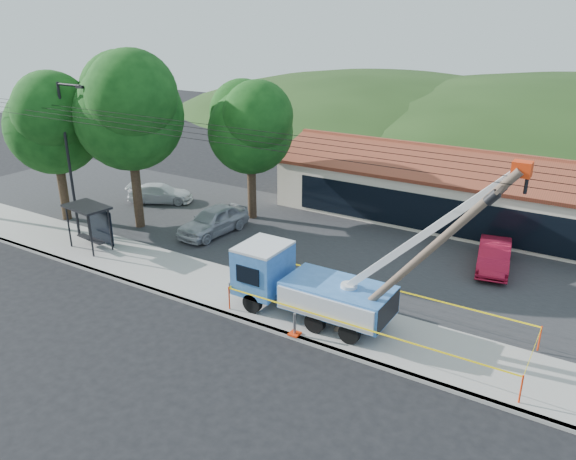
% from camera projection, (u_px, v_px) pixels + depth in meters
% --- Properties ---
extents(ground, '(120.00, 120.00, 0.00)m').
position_uv_depth(ground, '(209.00, 343.00, 22.69)').
color(ground, black).
rests_on(ground, ground).
extents(curb, '(60.00, 0.25, 0.15)m').
position_uv_depth(curb, '(240.00, 319.00, 24.33)').
color(curb, '#A6A29B').
rests_on(curb, ground).
extents(sidewalk, '(60.00, 4.00, 0.15)m').
position_uv_depth(sidewalk, '(264.00, 301.00, 25.84)').
color(sidewalk, '#A6A29B').
rests_on(sidewalk, ground).
extents(parking_lot, '(60.00, 12.00, 0.10)m').
position_uv_depth(parking_lot, '(342.00, 245.00, 32.19)').
color(parking_lot, '#28282B').
rests_on(parking_lot, ground).
extents(strip_mall, '(22.50, 8.53, 4.67)m').
position_uv_depth(strip_mall, '(455.00, 190.00, 35.89)').
color(strip_mall, beige).
rests_on(strip_mall, ground).
extents(streetlight, '(2.13, 0.22, 9.00)m').
position_uv_depth(streetlight, '(70.00, 150.00, 31.51)').
color(streetlight, black).
rests_on(streetlight, ground).
extents(tree_west_near, '(7.56, 6.72, 10.80)m').
position_uv_depth(tree_west_near, '(128.00, 105.00, 32.21)').
color(tree_west_near, '#332316').
rests_on(tree_west_near, ground).
extents(tree_west_far, '(6.84, 6.08, 9.48)m').
position_uv_depth(tree_west_far, '(52.00, 118.00, 33.83)').
color(tree_west_far, '#332316').
rests_on(tree_west_far, ground).
extents(tree_lot, '(6.30, 5.60, 8.94)m').
position_uv_depth(tree_lot, '(250.00, 123.00, 34.20)').
color(tree_lot, '#332316').
rests_on(tree_lot, ground).
extents(hill_west, '(78.40, 56.00, 28.00)m').
position_uv_depth(hill_west, '(387.00, 115.00, 73.67)').
color(hill_west, '#1A3212').
rests_on(hill_west, ground).
extents(power_lines, '(60.00, 1.42, 8.00)m').
position_uv_depth(power_lines, '(2.00, 156.00, 33.11)').
color(power_lines, brown).
rests_on(power_lines, ground).
extents(utility_truck, '(11.53, 3.79, 7.97)m').
position_uv_depth(utility_truck, '(308.00, 284.00, 23.96)').
color(utility_truck, black).
rests_on(utility_truck, ground).
extents(leaning_pole, '(6.40, 1.66, 7.90)m').
position_uv_depth(leaning_pole, '(425.00, 254.00, 20.16)').
color(leaning_pole, brown).
rests_on(leaning_pole, ground).
extents(bus_shelter, '(2.78, 1.92, 2.50)m').
position_uv_depth(bus_shelter, '(91.00, 216.00, 30.97)').
color(bus_shelter, black).
rests_on(bus_shelter, ground).
extents(caution_tape, '(12.33, 3.75, 1.08)m').
position_uv_depth(caution_tape, '(374.00, 311.00, 23.17)').
color(caution_tape, '#F3340D').
rests_on(caution_tape, ground).
extents(car_silver, '(2.30, 5.01, 1.67)m').
position_uv_depth(car_silver, '(214.00, 235.00, 33.74)').
color(car_silver, '#A5A8AC').
rests_on(car_silver, ground).
extents(car_red, '(2.33, 4.62, 1.45)m').
position_uv_depth(car_red, '(492.00, 270.00, 29.11)').
color(car_red, maroon).
rests_on(car_red, ground).
extents(car_white, '(4.76, 3.78, 1.29)m').
position_uv_depth(car_white, '(161.00, 203.00, 39.36)').
color(car_white, white).
rests_on(car_white, ground).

